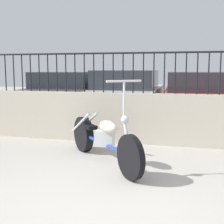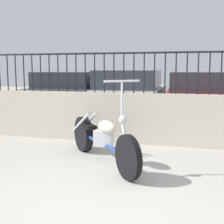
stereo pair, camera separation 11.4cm
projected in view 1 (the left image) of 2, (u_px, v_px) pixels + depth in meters
ground_plane at (102, 218)px, 3.06m from camera, size 40.00×40.00×0.00m
low_wall at (148, 119)px, 6.02m from camera, size 8.33×0.18×0.99m
fence_railing at (149, 66)px, 5.88m from camera, size 8.33×0.04×0.78m
motorcycle_blue at (100, 138)px, 4.90m from camera, size 1.63×1.82×1.31m
car_dark_grey at (68, 94)px, 9.38m from camera, size 2.15×4.47×1.37m
car_silver at (127, 95)px, 8.97m from camera, size 1.96×4.36×1.41m
car_red at (199, 98)px, 8.14m from camera, size 1.93×4.31×1.37m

